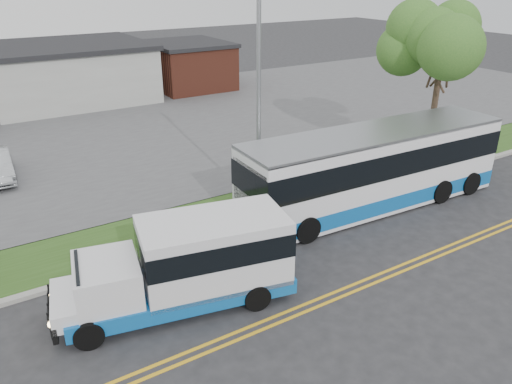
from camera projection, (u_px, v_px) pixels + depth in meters
ground at (230, 254)px, 18.21m from camera, size 140.00×140.00×0.00m
lane_line_north at (291, 310)px, 15.23m from camera, size 70.00×0.12×0.01m
lane_line_south at (297, 315)px, 15.00m from camera, size 70.00×0.12×0.01m
curb at (216, 240)px, 19.03m from camera, size 80.00×0.30×0.15m
verge at (195, 222)px, 20.43m from camera, size 80.00×3.30×0.10m
parking_lot at (98, 133)px, 31.35m from camera, size 80.00×25.00×0.10m
brick_wing at (188, 65)px, 42.59m from camera, size 6.30×7.30×3.90m
tree_east at (444, 42)px, 24.74m from camera, size 5.20×5.20×8.33m
streetlight_near at (260, 88)px, 19.62m from camera, size 0.35×1.53×9.50m
shuttle_bus at (192, 261)px, 15.06m from camera, size 7.44×3.63×2.74m
transit_bus at (374, 168)px, 21.30m from camera, size 12.39×3.40×3.41m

